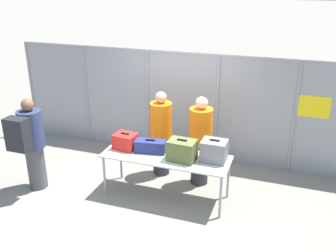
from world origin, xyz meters
The scene contains 11 objects.
ground_plane centered at (0.00, 0.00, 0.00)m, with size 120.00×120.00×0.00m, color gray.
fence_section centered at (0.02, 1.60, 1.14)m, with size 7.34×0.07×2.18m.
inspection_table centered at (0.25, -0.04, 0.72)m, with size 2.12×0.75×0.77m.
suitcase_red centered at (-0.50, 0.01, 0.90)m, with size 0.40×0.34×0.29m.
suitcase_navy centered at (-0.05, 0.02, 0.87)m, with size 0.54×0.30×0.23m.
suitcase_olive centered at (0.54, -0.09, 0.94)m, with size 0.46×0.34×0.36m.
suitcase_grey centered at (1.03, 0.06, 0.94)m, with size 0.41×0.33×0.37m.
traveler_hooded centered at (-2.01, -0.56, 0.91)m, with size 0.41×0.64×1.66m.
security_worker_near centered at (-0.11, 0.71, 0.84)m, with size 0.40×0.40×1.62m.
security_worker_far centered at (0.67, 0.60, 0.85)m, with size 0.41×0.41×1.64m.
utility_trailer centered at (1.44, 4.10, 0.45)m, with size 4.56×2.36×0.75m.
Camera 1 is at (2.12, -5.25, 3.53)m, focal length 40.00 mm.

